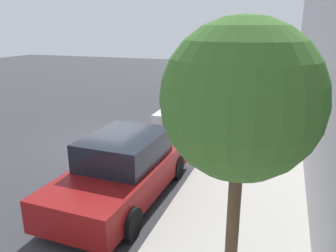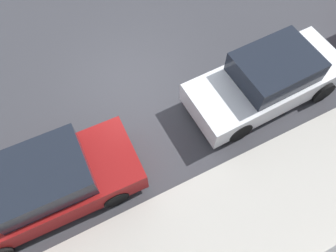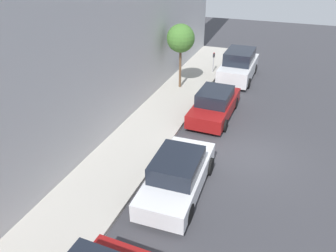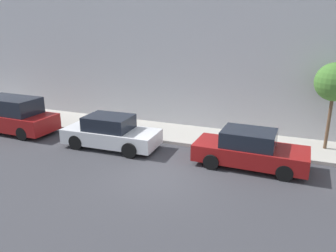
{
  "view_description": "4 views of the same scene",
  "coord_description": "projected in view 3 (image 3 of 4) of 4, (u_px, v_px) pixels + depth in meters",
  "views": [
    {
      "loc": [
        5.64,
        -9.42,
        3.93
      ],
      "look_at": [
        2.39,
        -0.34,
        1.0
      ],
      "focal_mm": 35.0,
      "sensor_mm": 36.0,
      "label": 1
    },
    {
      "loc": [
        5.77,
        -1.66,
        7.95
      ],
      "look_at": [
        2.31,
        0.09,
        1.0
      ],
      "focal_mm": 35.0,
      "sensor_mm": 36.0,
      "label": 2
    },
    {
      "loc": [
        -0.95,
        12.35,
        8.04
      ],
      "look_at": [
        3.56,
        0.45,
        1.0
      ],
      "focal_mm": 35.0,
      "sensor_mm": 36.0,
      "label": 3
    },
    {
      "loc": [
        -10.47,
        -4.56,
        5.58
      ],
      "look_at": [
        3.26,
        0.85,
        1.0
      ],
      "focal_mm": 35.0,
      "sensor_mm": 36.0,
      "label": 4
    }
  ],
  "objects": [
    {
      "name": "sidewalk",
      "position": [
        145.0,
        134.0,
        15.78
      ],
      "size": [
        2.87,
        32.0,
        0.15
      ],
      "color": "#B2ADA3",
      "rests_on": "ground_plane"
    },
    {
      "name": "ground_plane",
      "position": [
        248.0,
        155.0,
        14.29
      ],
      "size": [
        60.0,
        60.0,
        0.0
      ],
      "primitive_type": "plane",
      "color": "#38383D"
    },
    {
      "name": "parking_meter_near",
      "position": [
        214.0,
        60.0,
        22.85
      ],
      "size": [
        0.11,
        0.15,
        1.4
      ],
      "color": "#ADADB2",
      "rests_on": "sidewalk"
    },
    {
      "name": "street_tree",
      "position": [
        181.0,
        39.0,
        19.37
      ],
      "size": [
        1.67,
        1.67,
        3.91
      ],
      "color": "brown",
      "rests_on": "sidewalk"
    },
    {
      "name": "parked_sedan_third",
      "position": [
        178.0,
        175.0,
        11.91
      ],
      "size": [
        1.93,
        4.55,
        1.54
      ],
      "color": "silver",
      "rests_on": "ground_plane"
    },
    {
      "name": "parked_suv_nearest",
      "position": [
        239.0,
        66.0,
        22.06
      ],
      "size": [
        2.08,
        4.83,
        1.98
      ],
      "color": "silver",
      "rests_on": "ground_plane"
    },
    {
      "name": "parked_sedan_second",
      "position": [
        215.0,
        104.0,
        17.18
      ],
      "size": [
        1.92,
        4.54,
        1.54
      ],
      "color": "maroon",
      "rests_on": "ground_plane"
    }
  ]
}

